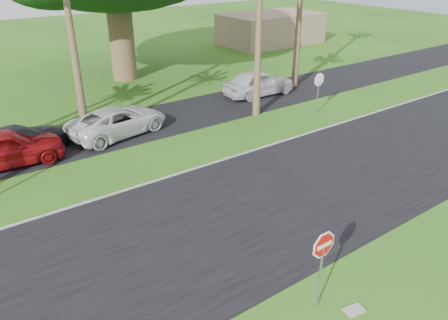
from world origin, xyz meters
TOP-DOWN VIEW (x-y plane):
  - ground at (0.00, 0.00)m, footprint 120.00×120.00m
  - road at (0.00, 2.00)m, footprint 120.00×8.00m
  - parking_strip at (0.00, 12.50)m, footprint 120.00×5.00m
  - curb at (0.00, 6.05)m, footprint 120.00×0.12m
  - stop_sign_near at (0.50, -3.00)m, footprint 1.05×0.07m
  - stop_sign_far at (12.00, 8.00)m, footprint 1.05×0.07m
  - building_far at (24.00, 26.00)m, footprint 10.00×6.00m
  - car_red at (-4.52, 11.32)m, footprint 5.18×2.39m
  - car_dark at (-3.77, 12.24)m, footprint 5.22×3.09m
  - car_minivan at (1.11, 11.85)m, footprint 5.73×3.49m
  - car_pickup at (11.57, 12.86)m, footprint 5.04×2.16m
  - utility_slab at (1.22, -3.72)m, footprint 0.60×0.44m

SIDE VIEW (x-z plane):
  - ground at x=0.00m, z-range 0.00..0.00m
  - road at x=0.00m, z-range 0.00..0.02m
  - parking_strip at x=0.00m, z-range 0.00..0.02m
  - curb at x=0.00m, z-range 0.00..0.06m
  - utility_slab at x=1.22m, z-range 0.00..0.06m
  - car_dark at x=-3.77m, z-range 0.00..1.42m
  - car_minivan at x=1.11m, z-range 0.00..1.48m
  - car_pickup at x=11.57m, z-range 0.00..1.70m
  - car_red at x=-4.52m, z-range 0.00..1.72m
  - building_far at x=24.00m, z-range 0.00..3.00m
  - stop_sign_near at x=0.50m, z-range 0.46..3.09m
  - stop_sign_far at x=12.00m, z-range 0.46..3.09m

